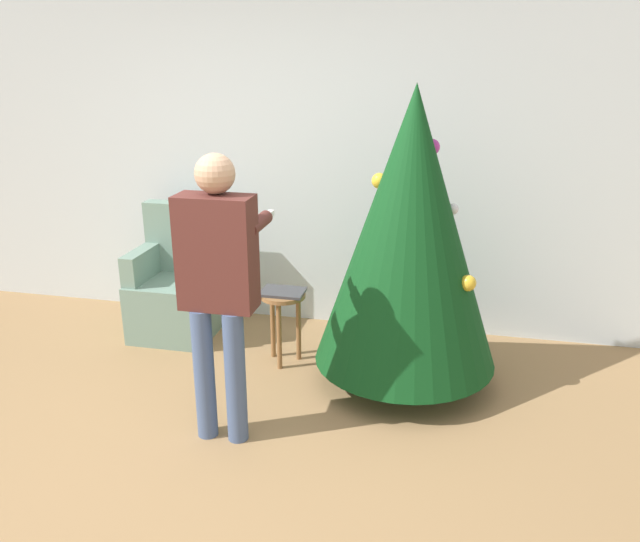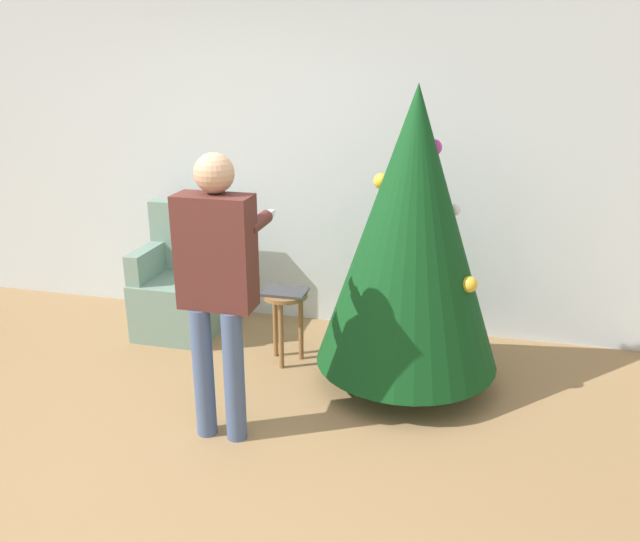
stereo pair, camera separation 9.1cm
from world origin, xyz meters
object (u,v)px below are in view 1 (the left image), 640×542
object	(u,v)px
armchair	(177,288)
person_standing	(218,275)
christmas_tree	(410,231)
side_stool	(283,308)

from	to	relation	value
armchair	person_standing	bearing A→B (deg)	-55.35
christmas_tree	person_standing	xyz separation A→B (m)	(-0.98, -0.85, -0.08)
armchair	side_stool	size ratio (longest dim) A/B	1.92
side_stool	christmas_tree	bearing A→B (deg)	-6.16
side_stool	person_standing	bearing A→B (deg)	-95.69
armchair	christmas_tree	bearing A→B (deg)	-12.75
armchair	person_standing	distance (m)	1.67
christmas_tree	person_standing	distance (m)	1.30
christmas_tree	armchair	size ratio (longest dim) A/B	1.93
person_standing	side_stool	bearing A→B (deg)	84.31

